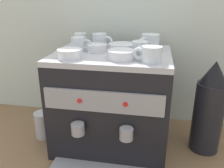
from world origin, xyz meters
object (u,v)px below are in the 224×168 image
at_px(ceramic_bowl_1, 70,54).
at_px(ceramic_cup_5, 151,54).
at_px(ceramic_cup_1, 79,44).
at_px(ceramic_cup_0, 140,48).
at_px(milk_pitcher, 44,125).
at_px(ceramic_cup_3, 100,40).
at_px(espresso_machine, 112,100).
at_px(ceramic_cup_4, 81,40).
at_px(ceramic_cup_2, 150,42).
at_px(ceramic_bowl_2, 122,47).
at_px(ceramic_bowl_3, 121,55).
at_px(coffee_grinder, 209,109).
at_px(ceramic_bowl_0, 97,48).

bearing_deg(ceramic_bowl_1, ceramic_cup_5, -0.35).
bearing_deg(ceramic_bowl_1, ceramic_cup_1, 90.10).
relative_size(ceramic_cup_0, milk_pitcher, 0.75).
height_order(ceramic_cup_1, ceramic_cup_5, ceramic_cup_1).
height_order(ceramic_cup_0, ceramic_cup_3, ceramic_cup_3).
distance_m(espresso_machine, ceramic_cup_4, 0.35).
height_order(espresso_machine, ceramic_cup_4, ceramic_cup_4).
xyz_separation_m(ceramic_cup_0, ceramic_bowl_1, (-0.29, -0.10, -0.01)).
distance_m(ceramic_cup_2, ceramic_cup_4, 0.35).
relative_size(ceramic_cup_0, ceramic_bowl_1, 1.03).
relative_size(ceramic_cup_0, ceramic_bowl_2, 0.83).
xyz_separation_m(ceramic_cup_4, ceramic_bowl_3, (0.24, -0.22, -0.02)).
xyz_separation_m(ceramic_cup_5, ceramic_bowl_1, (-0.34, 0.00, -0.01)).
bearing_deg(ceramic_bowl_3, ceramic_bowl_2, 97.09).
xyz_separation_m(ceramic_cup_0, ceramic_bowl_3, (-0.07, -0.08, -0.01)).
distance_m(ceramic_cup_5, coffee_grinder, 0.44).
distance_m(ceramic_cup_1, ceramic_cup_5, 0.36).
distance_m(ceramic_cup_1, ceramic_bowl_0, 0.09).
height_order(ceramic_cup_1, coffee_grinder, ceramic_cup_1).
relative_size(ceramic_cup_1, milk_pitcher, 0.68).
bearing_deg(ceramic_cup_4, espresso_machine, -32.97).
bearing_deg(ceramic_bowl_0, espresso_machine, -8.74).
height_order(ceramic_bowl_3, coffee_grinder, ceramic_bowl_3).
distance_m(ceramic_cup_0, coffee_grinder, 0.45).
distance_m(ceramic_cup_0, ceramic_cup_5, 0.12).
bearing_deg(espresso_machine, ceramic_cup_5, -35.17).
bearing_deg(ceramic_cup_3, ceramic_cup_1, -129.21).
bearing_deg(ceramic_cup_0, ceramic_bowl_0, 171.43).
xyz_separation_m(ceramic_cup_2, ceramic_bowl_0, (-0.24, -0.07, -0.02)).
distance_m(ceramic_cup_0, ceramic_cup_4, 0.34).
bearing_deg(ceramic_cup_3, ceramic_bowl_0, -86.89).
xyz_separation_m(ceramic_cup_1, coffee_grinder, (0.62, 0.02, -0.29)).
bearing_deg(ceramic_bowl_3, ceramic_cup_4, 137.82).
xyz_separation_m(ceramic_cup_3, milk_pitcher, (-0.29, -0.13, -0.44)).
relative_size(ceramic_cup_4, ceramic_cup_5, 0.83).
height_order(ceramic_cup_0, coffee_grinder, ceramic_cup_0).
height_order(ceramic_cup_5, ceramic_bowl_1, ceramic_cup_5).
distance_m(ceramic_cup_3, ceramic_bowl_2, 0.12).
height_order(ceramic_bowl_2, coffee_grinder, ceramic_bowl_2).
height_order(ceramic_cup_4, ceramic_cup_5, ceramic_cup_4).
height_order(ceramic_cup_2, ceramic_bowl_2, ceramic_cup_2).
bearing_deg(milk_pitcher, ceramic_cup_4, 36.88).
distance_m(ceramic_bowl_0, ceramic_bowl_2, 0.12).
height_order(ceramic_bowl_1, ceramic_bowl_3, same).
height_order(ceramic_bowl_0, milk_pitcher, ceramic_bowl_0).
xyz_separation_m(ceramic_cup_2, coffee_grinder, (0.30, -0.06, -0.30)).
bearing_deg(ceramic_cup_1, ceramic_cup_0, -5.52).
xyz_separation_m(ceramic_bowl_0, milk_pitcher, (-0.30, -0.03, -0.42)).
height_order(ceramic_cup_2, ceramic_bowl_3, ceramic_cup_2).
xyz_separation_m(ceramic_cup_3, ceramic_cup_4, (-0.11, 0.01, -0.00)).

